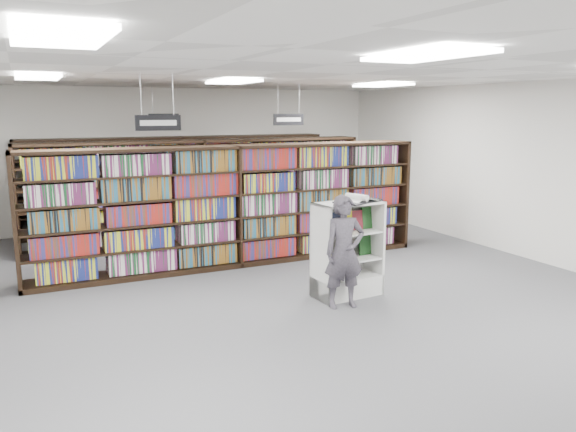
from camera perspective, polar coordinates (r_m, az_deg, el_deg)
name	(u,v)px	position (r m, az deg, el deg)	size (l,w,h in m)	color
floor	(284,297)	(8.27, -0.45, -8.27)	(12.00, 12.00, 0.00)	#48494D
ceiling	(283,72)	(7.84, -0.49, 14.45)	(10.00, 12.00, 0.10)	white
wall_back	(177,157)	(13.55, -11.23, 5.87)	(10.00, 0.10, 3.20)	silver
wall_right	(538,172)	(10.96, 24.06, 4.07)	(0.10, 12.00, 3.20)	silver
bookshelf_row_near	(235,206)	(9.81, -5.37, 1.03)	(7.00, 0.60, 2.10)	black
bookshelf_row_mid	(202,191)	(11.69, -8.72, 2.51)	(7.00, 0.60, 2.10)	black
bookshelf_row_far	(181,182)	(13.31, -10.83, 3.42)	(7.00, 0.60, 2.10)	black
aisle_sign_left	(158,121)	(8.29, -13.05, 9.35)	(0.65, 0.02, 0.80)	#B2B2B7
aisle_sign_right	(289,118)	(11.17, 0.06, 9.88)	(0.65, 0.02, 0.80)	#B2B2B7
aisle_sign_center	(164,118)	(12.42, -12.51, 9.71)	(0.65, 0.02, 0.80)	#B2B2B7
troffer_front_left	(60,36)	(4.14, -22.19, 16.56)	(0.60, 1.20, 0.04)	white
troffer_front_center	(426,55)	(5.27, 13.85, 15.58)	(0.60, 1.20, 0.04)	white
troffer_back_left	(37,77)	(9.12, -24.10, 12.77)	(0.60, 1.20, 0.04)	white
troffer_back_center	(233,82)	(9.68, -5.59, 13.44)	(0.60, 1.20, 0.04)	white
troffer_back_right	(383,85)	(11.07, 9.58, 12.99)	(0.60, 1.20, 0.04)	white
endcap_display	(346,264)	(8.30, 5.91, -4.83)	(1.04, 0.59, 1.39)	white
open_book	(358,200)	(8.13, 7.08, 1.67)	(0.80, 0.66, 0.13)	black
shopper	(344,252)	(7.72, 5.74, -3.65)	(0.57, 0.37, 1.56)	#4F4954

